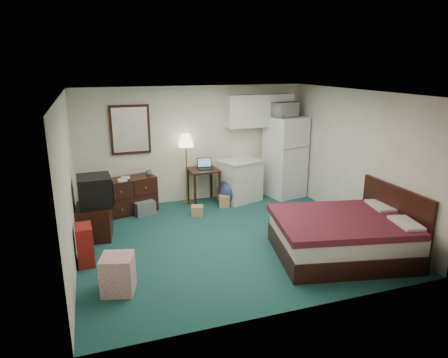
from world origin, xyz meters
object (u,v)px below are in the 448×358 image
object	(u,v)px
dresser	(129,195)
suitcase	(85,245)
floor_lamp	(187,169)
tv_stand	(94,222)
desk	(203,186)
fridge	(285,157)
bed	(342,237)
kitchen_counter	(240,181)

from	to	relation	value
dresser	suitcase	size ratio (longest dim) A/B	1.70
floor_lamp	tv_stand	xyz separation A→B (m)	(-1.97, -1.24, -0.47)
dresser	floor_lamp	size ratio (longest dim) A/B	0.70
desk	fridge	bearing A→B (deg)	-3.61
floor_lamp	fridge	size ratio (longest dim) A/B	0.84
floor_lamp	desk	xyz separation A→B (m)	(0.34, -0.12, -0.38)
desk	bed	xyz separation A→B (m)	(1.38, -3.10, -0.06)
floor_lamp	bed	bearing A→B (deg)	-61.91
dresser	tv_stand	size ratio (longest dim) A/B	1.66
bed	suitcase	bearing A→B (deg)	176.83
kitchen_counter	suitcase	world-z (taller)	kitchen_counter
floor_lamp	tv_stand	world-z (taller)	floor_lamp
dresser	bed	size ratio (longest dim) A/B	0.53
kitchen_counter	tv_stand	size ratio (longest dim) A/B	1.39
tv_stand	suitcase	size ratio (longest dim) A/B	1.03
fridge	dresser	bearing A→B (deg)	167.00
bed	desk	bearing A→B (deg)	125.66
suitcase	desk	bearing A→B (deg)	37.26
bed	suitcase	size ratio (longest dim) A/B	3.22
fridge	suitcase	size ratio (longest dim) A/B	2.92
dresser	floor_lamp	bearing A→B (deg)	-9.06
kitchen_counter	dresser	bearing A→B (deg)	160.69
suitcase	dresser	bearing A→B (deg)	63.83
dresser	fridge	xyz separation A→B (m)	(3.50, -0.01, 0.55)
desk	floor_lamp	bearing A→B (deg)	158.19
desk	dresser	bearing A→B (deg)	179.31
kitchen_counter	bed	distance (m)	3.08
suitcase	tv_stand	bearing A→B (deg)	78.04
dresser	kitchen_counter	world-z (taller)	kitchen_counter
floor_lamp	desk	world-z (taller)	floor_lamp
desk	tv_stand	xyz separation A→B (m)	(-2.30, -1.12, -0.09)
desk	tv_stand	size ratio (longest dim) A/B	1.20
tv_stand	dresser	bearing A→B (deg)	63.20
desk	fridge	size ratio (longest dim) A/B	0.42
dresser	bed	distance (m)	4.26
dresser	tv_stand	bearing A→B (deg)	-140.01
dresser	bed	bearing A→B (deg)	-62.25
floor_lamp	suitcase	xyz separation A→B (m)	(-2.12, -2.21, -0.45)
kitchen_counter	suitcase	distance (m)	3.85
desk	suitcase	xyz separation A→B (m)	(-2.45, -2.09, -0.07)
kitchen_counter	fridge	world-z (taller)	fridge
dresser	suitcase	xyz separation A→B (m)	(-0.87, -2.05, -0.05)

